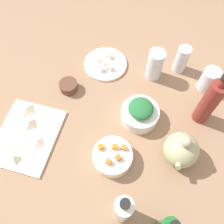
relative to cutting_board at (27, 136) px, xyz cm
name	(u,v)px	position (x,y,z in cm)	size (l,w,h in cm)	color
tabletop	(112,119)	(-19.65, 29.53, -2.00)	(190.00, 190.00, 3.00)	#977355
cutting_board	(27,136)	(0.00, 0.00, 0.00)	(29.16, 23.44, 1.00)	white
plate_tofu	(106,64)	(-45.58, 16.97, 0.10)	(20.34, 20.34, 1.20)	white
bowl_greens	(140,114)	(-23.42, 40.30, 2.56)	(15.60, 15.60, 6.12)	white
bowl_carrots	(112,157)	(-2.71, 35.77, 2.17)	(15.06, 15.06, 5.33)	white
bowl_small_side	(69,86)	(-27.09, 6.30, 1.53)	(8.09, 8.09, 4.06)	brown
teapot	(181,150)	(-12.62, 59.00, 5.84)	(15.20, 13.19, 15.69)	#AEB082
bottle_0	(209,102)	(-32.42, 64.27, 11.67)	(6.36, 6.36, 27.80)	maroon
bottle_2	(123,210)	(14.60, 45.40, 9.98)	(5.93, 5.93, 24.42)	silver
drinking_glass_0	(155,65)	(-47.20, 39.87, 6.95)	(7.22, 7.22, 14.90)	white
drinking_glass_1	(209,80)	(-48.65, 63.96, 5.02)	(7.51, 7.51, 11.05)	white
drinking_glass_2	(182,59)	(-55.02, 50.39, 6.18)	(5.85, 5.85, 13.37)	white
carrot_cube_0	(118,158)	(-2.00, 38.23, 5.73)	(1.80, 1.80, 1.80)	orange
carrot_cube_1	(115,147)	(-5.52, 35.63, 5.73)	(1.80, 1.80, 1.80)	orange
carrot_cube_2	(124,147)	(-6.39, 38.84, 5.73)	(1.80, 1.80, 1.80)	orange
carrot_cube_3	(109,162)	(0.63, 35.47, 5.73)	(1.80, 1.80, 1.80)	orange
carrot_cube_4	(101,147)	(-3.75, 30.72, 5.73)	(1.80, 1.80, 1.80)	orange
chopped_greens_mound	(141,108)	(-23.42, 40.30, 7.71)	(10.28, 10.02, 4.18)	#276F37
tofu_cube_0	(99,59)	(-46.03, 13.61, 1.80)	(2.20, 2.20, 2.20)	#F6ECCC
tofu_cube_1	(105,63)	(-44.88, 17.15, 1.80)	(2.20, 2.20, 2.20)	white
tofu_cube_2	(109,56)	(-49.60, 17.51, 1.80)	(2.20, 2.20, 2.20)	#F6E9CE
tofu_cube_3	(102,69)	(-41.02, 16.90, 1.80)	(2.20, 2.20, 2.20)	white
tofu_cube_4	(110,68)	(-42.95, 20.36, 1.80)	(2.20, 2.20, 2.20)	white
dumpling_0	(14,158)	(10.03, 0.71, 1.90)	(4.19, 3.71, 2.81)	beige
dumpling_1	(27,109)	(-10.15, -4.88, 1.95)	(5.82, 5.79, 2.91)	beige
dumpling_2	(38,142)	(1.26, 5.96, 1.52)	(4.39, 4.35, 2.05)	beige
dumpling_3	(30,123)	(-4.85, -0.69, 1.95)	(4.75, 4.61, 2.90)	beige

